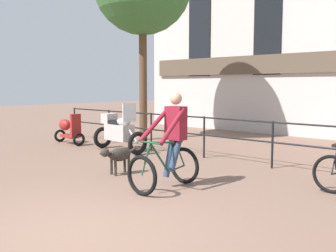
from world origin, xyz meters
The scene contains 6 objects.
ground_plane centered at (0.00, 0.00, 0.00)m, with size 60.00×60.00×0.00m, color #7A5B4C.
canal_railing centered at (0.00, 5.20, 0.71)m, with size 15.05×0.05×1.05m.
cyclist_with_bike centered at (-0.56, 2.45, 0.76)m, with size 0.69×1.18×1.70m.
dog centered at (-2.05, 2.52, 0.40)m, with size 0.31×0.88×0.58m.
parked_motorcycle centered at (-4.22, 4.41, 0.56)m, with size 1.76×0.73×1.35m.
parked_scooter centered at (-6.47, 4.26, 0.46)m, with size 1.31×0.51×0.96m.
Camera 1 is at (4.05, -2.64, 1.82)m, focal length 42.00 mm.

